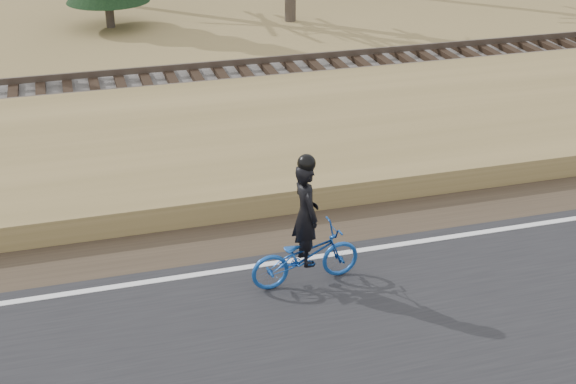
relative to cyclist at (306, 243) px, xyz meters
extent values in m
cube|color=#473A2B|center=(5.37, 1.62, -0.68)|extent=(120.00, 1.60, 0.04)
cube|color=#98804D|center=(5.37, 4.62, -0.48)|extent=(120.00, 5.00, 0.44)
cube|color=slate|center=(5.37, 8.42, -0.48)|extent=(120.00, 3.00, 0.45)
cube|color=black|center=(5.37, 8.42, -0.18)|extent=(120.00, 2.40, 0.14)
cube|color=brown|center=(5.37, 7.70, -0.04)|extent=(120.00, 0.07, 0.15)
cube|color=brown|center=(5.37, 9.14, -0.04)|extent=(120.00, 0.07, 0.15)
imported|color=#17499E|center=(0.00, 0.00, -0.21)|extent=(1.70, 0.71, 0.87)
imported|color=black|center=(0.00, 0.00, 0.48)|extent=(0.41, 0.59, 1.54)
sphere|color=black|center=(0.00, 0.00, 1.27)|extent=(0.26, 0.26, 0.26)
cylinder|color=#453D33|center=(-1.48, 16.13, -0.16)|extent=(0.28, 0.28, 1.10)
camera|label=1|loc=(-3.03, -9.61, 5.74)|focal=50.00mm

